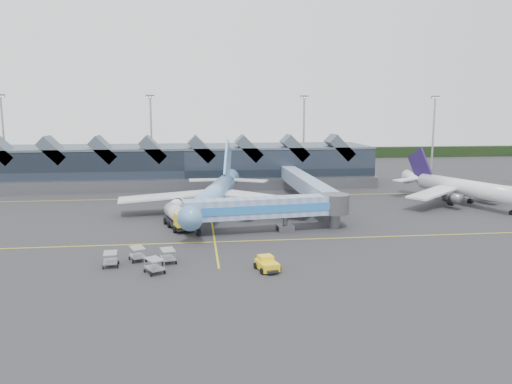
{
  "coord_description": "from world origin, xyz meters",
  "views": [
    {
      "loc": [
        -2.45,
        -75.69,
        18.22
      ],
      "look_at": [
        7.23,
        3.79,
        5.0
      ],
      "focal_mm": 35.0,
      "sensor_mm": 36.0,
      "label": 1
    }
  ],
  "objects": [
    {
      "name": "main_airliner",
      "position": [
        0.9,
        10.32,
        3.78
      ],
      "size": [
        34.04,
        39.74,
        12.85
      ],
      "rotation": [
        0.0,
        0.0,
        -0.21
      ],
      "color": "#6292C6",
      "rests_on": "ground"
    },
    {
      "name": "fuel_truck",
      "position": [
        -5.48,
        1.56,
        1.88
      ],
      "size": [
        4.98,
        9.99,
        3.35
      ],
      "rotation": [
        0.0,
        0.0,
        0.28
      ],
      "color": "black",
      "rests_on": "ground"
    },
    {
      "name": "taxi_stripes",
      "position": [
        0.0,
        10.0,
        0.01
      ],
      "size": [
        120.0,
        60.0,
        0.01
      ],
      "color": "gold",
      "rests_on": "ground"
    },
    {
      "name": "tree_line_far",
      "position": [
        0.0,
        110.0,
        2.0
      ],
      "size": [
        260.0,
        4.0,
        4.0
      ],
      "primitive_type": "cube",
      "color": "black",
      "rests_on": "ground"
    },
    {
      "name": "terminal",
      "position": [
        -5.07,
        47.35,
        4.88
      ],
      "size": [
        90.0,
        22.25,
        12.52
      ],
      "color": "black",
      "rests_on": "ground"
    },
    {
      "name": "light_masts",
      "position": [
        21.0,
        62.8,
        12.49
      ],
      "size": [
        132.4,
        42.56,
        22.45
      ],
      "color": "#94979C",
      "rests_on": "ground"
    },
    {
      "name": "ground",
      "position": [
        0.0,
        0.0,
        0.0
      ],
      "size": [
        260.0,
        260.0,
        0.0
      ],
      "primitive_type": "plane",
      "color": "#272629",
      "rests_on": "ground"
    },
    {
      "name": "regional_jet",
      "position": [
        48.7,
        14.47,
        3.37
      ],
      "size": [
        26.9,
        30.11,
        10.61
      ],
      "rotation": [
        0.0,
        0.0,
        0.33
      ],
      "color": "silver",
      "rests_on": "ground"
    },
    {
      "name": "jet_bridge",
      "position": [
        9.77,
        -2.91,
        3.66
      ],
      "size": [
        25.71,
        6.85,
        5.42
      ],
      "rotation": [
        0.0,
        0.0,
        0.13
      ],
      "color": "#738FC1",
      "rests_on": "ground"
    },
    {
      "name": "pushback_tug",
      "position": [
        5.46,
        -21.15,
        0.73
      ],
      "size": [
        2.91,
        3.95,
        1.62
      ],
      "rotation": [
        0.0,
        0.0,
        0.22
      ],
      "color": "yellow",
      "rests_on": "ground"
    },
    {
      "name": "baggage_carts",
      "position": [
        -8.89,
        -17.66,
        0.94
      ],
      "size": [
        8.53,
        7.82,
        1.68
      ],
      "rotation": [
        0.0,
        0.0,
        0.25
      ],
      "color": "#979B9F",
      "rests_on": "ground"
    }
  ]
}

